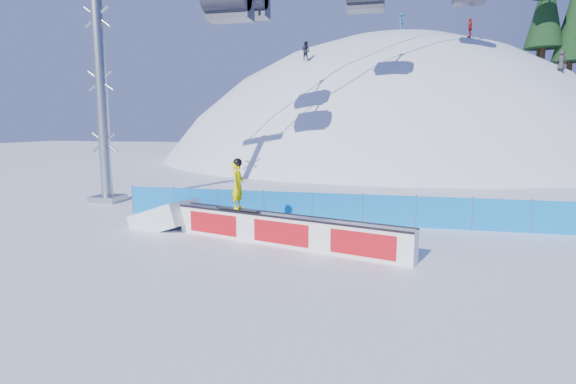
# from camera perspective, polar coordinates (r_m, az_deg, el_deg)

# --- Properties ---
(ground) EXTENTS (160.00, 160.00, 0.00)m
(ground) POSITION_cam_1_polar(r_m,az_deg,el_deg) (13.43, 12.41, -8.43)
(ground) COLOR white
(ground) RESTS_ON ground
(snow_hill) EXTENTS (64.00, 64.00, 64.00)m
(snow_hill) POSITION_cam_1_polar(r_m,az_deg,el_deg) (59.06, 12.49, -13.39)
(snow_hill) COLOR white
(snow_hill) RESTS_ON ground
(safety_fence) EXTENTS (22.05, 0.05, 1.30)m
(safety_fence) POSITION_cam_1_polar(r_m,az_deg,el_deg) (17.66, 12.70, -2.34)
(safety_fence) COLOR #0671CA
(safety_fence) RESTS_ON ground
(rail_box) EXTENTS (8.23, 2.99, 1.01)m
(rail_box) POSITION_cam_1_polar(r_m,az_deg,el_deg) (14.50, -0.41, -4.91)
(rail_box) COLOR white
(rail_box) RESTS_ON ground
(snow_ramp) EXTENTS (2.83, 2.21, 1.55)m
(snow_ramp) POSITION_cam_1_polar(r_m,az_deg,el_deg) (17.79, -15.25, -4.33)
(snow_ramp) COLOR white
(snow_ramp) RESTS_ON ground
(snowboarder) EXTENTS (1.69, 0.77, 1.75)m
(snowboarder) POSITION_cam_1_polar(r_m,az_deg,el_deg) (15.25, -6.38, 0.95)
(snowboarder) COLOR black
(snowboarder) RESTS_ON rail_box
(distant_skiers) EXTENTS (22.15, 10.12, 6.87)m
(distant_skiers) POSITION_cam_1_polar(r_m,az_deg,el_deg) (45.56, 16.68, 18.30)
(distant_skiers) COLOR black
(distant_skiers) RESTS_ON ground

